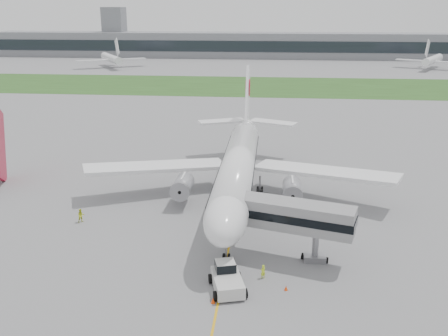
# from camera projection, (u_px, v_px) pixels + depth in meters

# --- Properties ---
(ground) EXTENTS (600.00, 600.00, 0.00)m
(ground) POSITION_uv_depth(u_px,v_px,m) (236.00, 211.00, 72.25)
(ground) COLOR gray
(ground) RESTS_ON ground
(apron_markings) EXTENTS (70.00, 70.00, 0.04)m
(apron_markings) POSITION_uv_depth(u_px,v_px,m) (233.00, 225.00, 67.51)
(apron_markings) COLOR gold
(apron_markings) RESTS_ON ground
(grass_strip) EXTENTS (600.00, 50.00, 0.02)m
(grass_strip) POSITION_uv_depth(u_px,v_px,m) (260.00, 86.00, 185.84)
(grass_strip) COLOR #274A1C
(grass_strip) RESTS_ON ground
(terminal_building) EXTENTS (320.00, 22.30, 14.00)m
(terminal_building) POSITION_uv_depth(u_px,v_px,m) (266.00, 45.00, 287.70)
(terminal_building) COLOR gray
(terminal_building) RESTS_ON ground
(control_tower) EXTENTS (12.00, 12.00, 56.00)m
(control_tower) POSITION_uv_depth(u_px,v_px,m) (116.00, 56.00, 300.32)
(control_tower) COLOR gray
(control_tower) RESTS_ON ground
(airliner) EXTENTS (48.13, 53.95, 17.88)m
(airliner) POSITION_uv_depth(u_px,v_px,m) (239.00, 164.00, 75.11)
(airliner) COLOR white
(airliner) RESTS_ON ground
(pushback_tug) EXTENTS (4.49, 5.64, 2.59)m
(pushback_tug) POSITION_uv_depth(u_px,v_px,m) (227.00, 278.00, 52.02)
(pushback_tug) COLOR silver
(pushback_tug) RESTS_ON ground
(jet_bridge) EXTENTS (16.09, 7.42, 7.37)m
(jet_bridge) POSITION_uv_depth(u_px,v_px,m) (280.00, 215.00, 57.15)
(jet_bridge) COLOR gray
(jet_bridge) RESTS_ON ground
(safety_cone_left) EXTENTS (0.43, 0.43, 0.60)m
(safety_cone_left) POSITION_uv_depth(u_px,v_px,m) (213.00, 300.00, 49.65)
(safety_cone_left) COLOR #EC3F0C
(safety_cone_left) RESTS_ON ground
(safety_cone_right) EXTENTS (0.38, 0.38, 0.52)m
(safety_cone_right) POSITION_uv_depth(u_px,v_px,m) (286.00, 288.00, 51.92)
(safety_cone_right) COLOR #EC3F0C
(safety_cone_right) RESTS_ON ground
(ground_crew_near) EXTENTS (0.70, 0.66, 1.60)m
(ground_crew_near) POSITION_uv_depth(u_px,v_px,m) (263.00, 271.00, 54.09)
(ground_crew_near) COLOR #D7F929
(ground_crew_near) RESTS_ON ground
(ground_crew_far) EXTENTS (1.18, 1.14, 1.92)m
(ground_crew_far) POSITION_uv_depth(u_px,v_px,m) (81.00, 216.00, 68.14)
(ground_crew_far) COLOR #C3D122
(ground_crew_far) RESTS_ON ground
(distant_aircraft_left) EXTENTS (44.30, 42.95, 12.91)m
(distant_aircraft_left) POSITION_uv_depth(u_px,v_px,m) (112.00, 68.00, 242.01)
(distant_aircraft_left) COLOR white
(distant_aircraft_left) RESTS_ON ground
(distant_aircraft_right) EXTENTS (43.30, 41.64, 12.78)m
(distant_aircraft_right) POSITION_uv_depth(u_px,v_px,m) (431.00, 69.00, 235.75)
(distant_aircraft_right) COLOR white
(distant_aircraft_right) RESTS_ON ground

